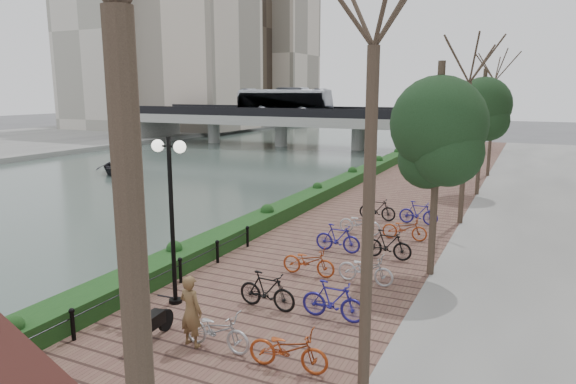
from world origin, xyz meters
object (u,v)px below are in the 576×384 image
Objects in this scene: lamppost at (170,184)px; pedestrian at (191,311)px; boat at (118,167)px; motorcycle at (151,323)px.

lamppost is 2.72× the size of pedestrian.
boat is at bearing 136.77° from lamppost.
motorcycle is 1.05m from pedestrian.
pedestrian is 29.39m from boat.
motorcycle reaches higher than boat.
motorcycle is (0.88, -2.01, -2.83)m from lamppost.
pedestrian is (1.82, -1.76, -2.45)m from lamppost.
pedestrian is at bearing 10.03° from motorcycle.
lamppost is 3.17× the size of motorcycle.
lamppost is 3.52m from pedestrian.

